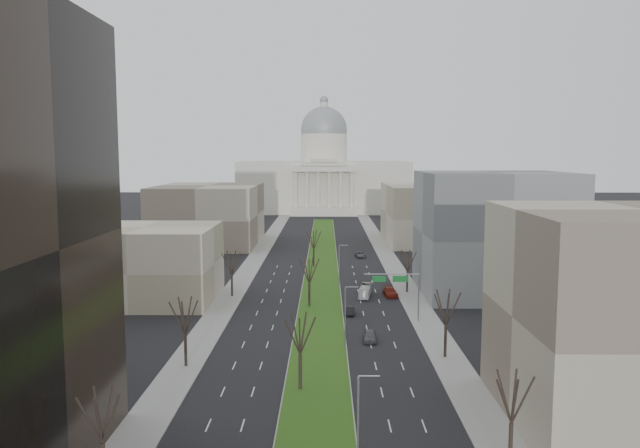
# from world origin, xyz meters

# --- Properties ---
(ground) EXTENTS (600.00, 600.00, 0.00)m
(ground) POSITION_xyz_m (0.00, 120.00, 0.00)
(ground) COLOR black
(ground) RESTS_ON ground
(median) EXTENTS (8.00, 222.03, 0.20)m
(median) POSITION_xyz_m (0.00, 118.99, 0.10)
(median) COLOR #999993
(median) RESTS_ON ground
(sidewalk_left) EXTENTS (5.00, 330.00, 0.15)m
(sidewalk_left) POSITION_xyz_m (-17.50, 95.00, 0.07)
(sidewalk_left) COLOR gray
(sidewalk_left) RESTS_ON ground
(sidewalk_right) EXTENTS (5.00, 330.00, 0.15)m
(sidewalk_right) POSITION_xyz_m (17.50, 95.00, 0.07)
(sidewalk_right) COLOR gray
(sidewalk_right) RESTS_ON ground
(capitol) EXTENTS (80.00, 46.00, 55.00)m
(capitol) POSITION_xyz_m (0.00, 269.59, 16.31)
(capitol) COLOR beige
(capitol) RESTS_ON ground
(building_beige_left) EXTENTS (26.00, 22.00, 14.00)m
(building_beige_left) POSITION_xyz_m (-33.00, 85.00, 7.00)
(building_beige_left) COLOR tan
(building_beige_left) RESTS_ON ground
(building_tan_right) EXTENTS (26.00, 24.00, 22.00)m
(building_tan_right) POSITION_xyz_m (33.00, 32.00, 11.00)
(building_tan_right) COLOR gray
(building_tan_right) RESTS_ON ground
(building_grey_right) EXTENTS (28.00, 26.00, 24.00)m
(building_grey_right) POSITION_xyz_m (34.00, 92.00, 12.00)
(building_grey_right) COLOR slate
(building_grey_right) RESTS_ON ground
(building_far_left) EXTENTS (30.00, 40.00, 18.00)m
(building_far_left) POSITION_xyz_m (-35.00, 160.00, 9.00)
(building_far_left) COLOR gray
(building_far_left) RESTS_ON ground
(building_far_right) EXTENTS (30.00, 40.00, 18.00)m
(building_far_right) POSITION_xyz_m (35.00, 165.00, 9.00)
(building_far_right) COLOR tan
(building_far_right) RESTS_ON ground
(tree_left_near) EXTENTS (5.10, 5.10, 9.18)m
(tree_left_near) POSITION_xyz_m (-17.20, 18.00, 6.61)
(tree_left_near) COLOR black
(tree_left_near) RESTS_ON ground
(tree_left_mid) EXTENTS (5.40, 5.40, 9.72)m
(tree_left_mid) POSITION_xyz_m (-17.20, 48.00, 7.00)
(tree_left_mid) COLOR black
(tree_left_mid) RESTS_ON ground
(tree_left_far) EXTENTS (5.28, 5.28, 9.50)m
(tree_left_far) POSITION_xyz_m (-17.20, 88.00, 6.84)
(tree_left_far) COLOR black
(tree_left_far) RESTS_ON ground
(tree_right_near) EXTENTS (5.16, 5.16, 9.29)m
(tree_right_near) POSITION_xyz_m (17.20, 22.00, 6.69)
(tree_right_near) COLOR black
(tree_right_near) RESTS_ON ground
(tree_right_mid) EXTENTS (5.52, 5.52, 9.94)m
(tree_right_mid) POSITION_xyz_m (17.20, 52.00, 7.16)
(tree_right_mid) COLOR black
(tree_right_mid) RESTS_ON ground
(tree_right_far) EXTENTS (5.04, 5.04, 9.07)m
(tree_right_far) POSITION_xyz_m (17.20, 92.00, 6.53)
(tree_right_far) COLOR black
(tree_right_far) RESTS_ON ground
(tree_median_a) EXTENTS (5.40, 5.40, 9.72)m
(tree_median_a) POSITION_xyz_m (-2.00, 40.00, 7.00)
(tree_median_a) COLOR black
(tree_median_a) RESTS_ON ground
(tree_median_b) EXTENTS (5.40, 5.40, 9.72)m
(tree_median_b) POSITION_xyz_m (-2.00, 80.00, 7.00)
(tree_median_b) COLOR black
(tree_median_b) RESTS_ON ground
(tree_median_c) EXTENTS (5.40, 5.40, 9.72)m
(tree_median_c) POSITION_xyz_m (-2.00, 120.00, 7.00)
(tree_median_c) COLOR black
(tree_median_c) RESTS_ON ground
(streetlamp_median_a) EXTENTS (1.90, 0.20, 9.16)m
(streetlamp_median_a) POSITION_xyz_m (3.76, 20.00, 4.81)
(streetlamp_median_a) COLOR gray
(streetlamp_median_a) RESTS_ON ground
(streetlamp_median_b) EXTENTS (1.90, 0.20, 9.16)m
(streetlamp_median_b) POSITION_xyz_m (3.76, 55.00, 4.81)
(streetlamp_median_b) COLOR gray
(streetlamp_median_b) RESTS_ON ground
(streetlamp_median_c) EXTENTS (1.90, 0.20, 9.16)m
(streetlamp_median_c) POSITION_xyz_m (3.76, 95.00, 4.81)
(streetlamp_median_c) COLOR gray
(streetlamp_median_c) RESTS_ON ground
(mast_arm_signs) EXTENTS (9.12, 0.24, 8.09)m
(mast_arm_signs) POSITION_xyz_m (13.49, 70.03, 6.11)
(mast_arm_signs) COLOR gray
(mast_arm_signs) RESTS_ON ground
(car_grey_near) EXTENTS (2.22, 4.79, 1.59)m
(car_grey_near) POSITION_xyz_m (7.51, 59.43, 0.79)
(car_grey_near) COLOR #4B4C52
(car_grey_near) RESTS_ON ground
(car_black) EXTENTS (1.67, 4.12, 1.33)m
(car_black) POSITION_xyz_m (5.20, 74.74, 0.66)
(car_black) COLOR black
(car_black) RESTS_ON ground
(car_red) EXTENTS (2.79, 5.87, 1.65)m
(car_red) POSITION_xyz_m (13.50, 88.85, 0.83)
(car_red) COLOR #64160D
(car_red) RESTS_ON ground
(car_grey_far) EXTENTS (2.77, 5.42, 1.47)m
(car_grey_far) POSITION_xyz_m (10.22, 134.85, 0.73)
(car_grey_far) COLOR #4D5155
(car_grey_far) RESTS_ON ground
(box_van) EXTENTS (3.07, 8.28, 2.25)m
(box_van) POSITION_xyz_m (8.60, 88.42, 1.13)
(box_van) COLOR silver
(box_van) RESTS_ON ground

